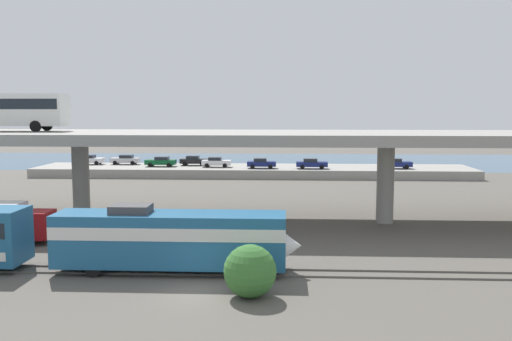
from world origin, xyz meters
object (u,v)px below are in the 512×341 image
object	(u,v)px
transit_bus_on_overpass	(1,109)
parked_car_2	(216,162)
parked_car_7	(194,160)
train_locomotive	(182,237)
parked_car_1	(161,161)
service_truck_west	(4,221)
parked_car_5	(125,159)
parked_car_4	(395,163)
parked_car_0	(312,163)
parked_car_6	(261,163)
parked_car_3	(90,160)

from	to	relation	value
transit_bus_on_overpass	parked_car_2	world-z (taller)	transit_bus_on_overpass
parked_car_2	parked_car_7	xyz separation A→B (m)	(-3.73, 2.34, -0.00)
train_locomotive	parked_car_1	distance (m)	52.00
service_truck_west	parked_car_5	world-z (taller)	service_truck_west
transit_bus_on_overpass	parked_car_4	size ratio (longest dim) A/B	2.55
parked_car_0	parked_car_2	world-z (taller)	same
parked_car_0	parked_car_1	bearing A→B (deg)	174.97
parked_car_2	parked_car_6	world-z (taller)	same
parked_car_2	parked_car_7	bearing A→B (deg)	147.93
parked_car_7	service_truck_west	bearing A→B (deg)	-98.73
service_truck_west	parked_car_5	size ratio (longest dim) A/B	1.52
parked_car_4	parked_car_7	xyz separation A→B (m)	(-30.09, 3.11, -0.00)
parked_car_1	parked_car_6	size ratio (longest dim) A/B	1.09
transit_bus_on_overpass	parked_car_7	size ratio (longest dim) A/B	2.80
parked_car_7	transit_bus_on_overpass	bearing A→B (deg)	-108.63
service_truck_west	parked_car_4	xyz separation A→B (m)	(37.08, 42.40, 0.44)
parked_car_1	parked_car_4	size ratio (longest dim) A/B	0.97
parked_car_1	parked_car_3	size ratio (longest dim) A/B	1.05
train_locomotive	parked_car_3	distance (m)	58.43
parked_car_5	parked_car_3	bearing A→B (deg)	3.43
train_locomotive	service_truck_west	xyz separation A→B (m)	(-14.71, 6.90, -0.56)
train_locomotive	parked_car_5	xyz separation A→B (m)	(-18.75, 53.45, -0.12)
train_locomotive	parked_car_4	size ratio (longest dim) A/B	3.21
parked_car_7	parked_car_5	bearing A→B (deg)	174.62
parked_car_3	transit_bus_on_overpass	bearing A→B (deg)	-82.58
transit_bus_on_overpass	parked_car_2	xyz separation A→B (m)	(15.67, 33.08, -7.95)
parked_car_2	parked_car_5	xyz separation A→B (m)	(-14.76, 3.38, 0.00)
parked_car_5	parked_car_6	bearing A→B (deg)	167.46
parked_car_5	parked_car_6	size ratio (longest dim) A/B	1.06
parked_car_2	parked_car_6	xyz separation A→B (m)	(6.84, -1.43, -0.00)
transit_bus_on_overpass	parked_car_3	world-z (taller)	transit_bus_on_overpass
parked_car_3	parked_car_7	distance (m)	16.66
parked_car_1	parked_car_2	size ratio (longest dim) A/B	1.06
parked_car_7	parked_car_6	bearing A→B (deg)	-19.61
parked_car_1	parked_car_6	xyz separation A→B (m)	(15.31, -1.84, -0.00)
train_locomotive	parked_car_3	xyz separation A→B (m)	(-24.37, 53.11, -0.12)
parked_car_0	parked_car_2	bearing A→B (deg)	173.63
parked_car_3	parked_car_4	distance (m)	46.89
parked_car_3	parked_car_5	world-z (taller)	same
train_locomotive	parked_car_2	distance (m)	50.23
train_locomotive	parked_car_3	size ratio (longest dim) A/B	3.46
parked_car_0	parked_car_1	world-z (taller)	same
transit_bus_on_overpass	parked_car_4	world-z (taller)	transit_bus_on_overpass
transit_bus_on_overpass	parked_car_6	distance (m)	39.65
parked_car_6	parked_car_7	xyz separation A→B (m)	(-10.57, 3.77, -0.00)
service_truck_west	parked_car_4	world-z (taller)	service_truck_west
service_truck_west	parked_car_6	size ratio (longest dim) A/B	1.62
parked_car_1	parked_car_7	xyz separation A→B (m)	(4.74, 1.93, -0.00)
service_truck_west	parked_car_0	distance (m)	48.47
parked_car_1	parked_car_3	xyz separation A→B (m)	(-11.91, 2.63, 0.00)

